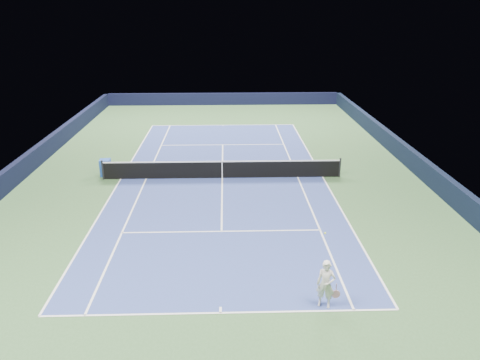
{
  "coord_description": "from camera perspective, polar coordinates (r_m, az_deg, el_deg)",
  "views": [
    {
      "loc": [
        0.23,
        -23.82,
        8.83
      ],
      "look_at": [
        0.87,
        -3.0,
        1.0
      ],
      "focal_mm": 35.0,
      "sensor_mm": 36.0,
      "label": 1
    }
  ],
  "objects": [
    {
      "name": "ground",
      "position": [
        25.41,
        -2.17,
        0.25
      ],
      "size": [
        40.0,
        40.0,
        0.0
      ],
      "primitive_type": "plane",
      "color": "#34572F",
      "rests_on": "ground"
    },
    {
      "name": "wall_far",
      "position": [
        44.43,
        -2.06,
        9.85
      ],
      "size": [
        22.0,
        0.35,
        1.1
      ],
      "primitive_type": "cube",
      "color": "black",
      "rests_on": "ground"
    },
    {
      "name": "wall_right",
      "position": [
        27.36,
        21.12,
        1.55
      ],
      "size": [
        0.35,
        40.0,
        1.1
      ],
      "primitive_type": "cube",
      "color": "black",
      "rests_on": "ground"
    },
    {
      "name": "wall_left",
      "position": [
        27.54,
        -25.34,
        1.05
      ],
      "size": [
        0.35,
        40.0,
        1.1
      ],
      "primitive_type": "cube",
      "color": "black",
      "rests_on": "ground"
    },
    {
      "name": "court_surface",
      "position": [
        25.41,
        -2.18,
        0.25
      ],
      "size": [
        10.97,
        23.77,
        0.01
      ],
      "primitive_type": "cube",
      "color": "navy",
      "rests_on": "ground"
    },
    {
      "name": "baseline_far",
      "position": [
        36.78,
        -2.09,
        6.71
      ],
      "size": [
        10.97,
        0.08,
        0.0
      ],
      "primitive_type": "cube",
      "color": "white",
      "rests_on": "ground"
    },
    {
      "name": "baseline_near",
      "position": [
        14.85,
        -2.4,
        -15.88
      ],
      "size": [
        10.97,
        0.08,
        0.0
      ],
      "primitive_type": "cube",
      "color": "white",
      "rests_on": "ground"
    },
    {
      "name": "sideline_doubles_right",
      "position": [
        25.94,
        10.03,
        0.39
      ],
      "size": [
        0.08,
        23.77,
        0.0
      ],
      "primitive_type": "cube",
      "color": "white",
      "rests_on": "ground"
    },
    {
      "name": "sideline_doubles_left",
      "position": [
        26.04,
        -14.33,
        0.13
      ],
      "size": [
        0.08,
        23.77,
        0.0
      ],
      "primitive_type": "cube",
      "color": "white",
      "rests_on": "ground"
    },
    {
      "name": "sideline_singles_right",
      "position": [
        25.7,
        7.04,
        0.36
      ],
      "size": [
        0.08,
        23.77,
        0.0
      ],
      "primitive_type": "cube",
      "color": "white",
      "rests_on": "ground"
    },
    {
      "name": "sideline_singles_left",
      "position": [
        25.77,
        -11.36,
        0.16
      ],
      "size": [
        0.08,
        23.77,
        0.0
      ],
      "primitive_type": "cube",
      "color": "white",
      "rests_on": "ground"
    },
    {
      "name": "service_line_far",
      "position": [
        31.49,
        -2.12,
        4.32
      ],
      "size": [
        8.23,
        0.08,
        0.0
      ],
      "primitive_type": "cube",
      "color": "white",
      "rests_on": "ground"
    },
    {
      "name": "service_line_near",
      "position": [
        19.53,
        -2.26,
        -6.27
      ],
      "size": [
        8.23,
        0.08,
        0.0
      ],
      "primitive_type": "cube",
      "color": "white",
      "rests_on": "ground"
    },
    {
      "name": "center_service_line",
      "position": [
        25.41,
        -2.18,
        0.27
      ],
      "size": [
        0.08,
        12.8,
        0.0
      ],
      "primitive_type": "cube",
      "color": "white",
      "rests_on": "ground"
    },
    {
      "name": "center_mark_far",
      "position": [
        36.64,
        -2.09,
        6.66
      ],
      "size": [
        0.08,
        0.3,
        0.0
      ],
      "primitive_type": "cube",
      "color": "white",
      "rests_on": "ground"
    },
    {
      "name": "center_mark_near",
      "position": [
        14.97,
        -2.39,
        -15.54
      ],
      "size": [
        0.08,
        0.3,
        0.0
      ],
      "primitive_type": "cube",
      "color": "white",
      "rests_on": "ground"
    },
    {
      "name": "tennis_net",
      "position": [
        25.24,
        -2.19,
        1.32
      ],
      "size": [
        12.9,
        0.1,
        1.07
      ],
      "color": "black",
      "rests_on": "ground"
    },
    {
      "name": "sponsor_cube",
      "position": [
        26.65,
        -16.07,
        1.47
      ],
      "size": [
        0.63,
        0.56,
        0.93
      ],
      "color": "#1D48AE",
      "rests_on": "ground"
    },
    {
      "name": "tennis_player",
      "position": [
        14.93,
        10.43,
        -12.38
      ],
      "size": [
        0.79,
        1.31,
        2.06
      ],
      "color": "silver",
      "rests_on": "ground"
    }
  ]
}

